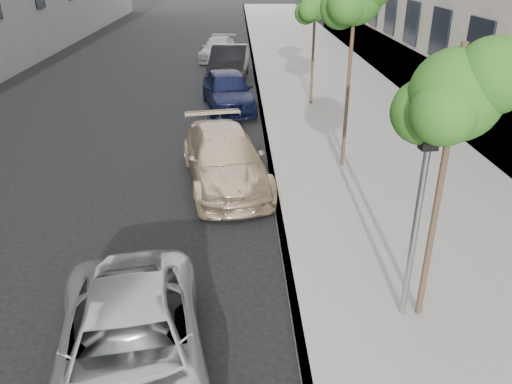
{
  "coord_description": "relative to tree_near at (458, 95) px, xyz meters",
  "views": [
    {
      "loc": [
        0.26,
        -5.0,
        5.49
      ],
      "look_at": [
        0.58,
        3.39,
        1.5
      ],
      "focal_mm": 35.0,
      "sensor_mm": 36.0,
      "label": 1
    }
  ],
  "objects": [
    {
      "name": "sedan_blue",
      "position": [
        -3.33,
        12.79,
        -3.04
      ],
      "size": [
        2.42,
        4.63,
        1.5
      ],
      "primitive_type": "imported",
      "rotation": [
        0.0,
        0.0,
        0.15
      ],
      "color": "black",
      "rests_on": "ground"
    },
    {
      "name": "suv",
      "position": [
        -3.33,
        5.69,
        -3.1
      ],
      "size": [
        2.73,
        5.04,
        1.39
      ],
      "primitive_type": "imported",
      "rotation": [
        0.0,
        0.0,
        0.17
      ],
      "color": "#CBB291",
      "rests_on": "ground"
    },
    {
      "name": "tree_far",
      "position": [
        -0.0,
        13.0,
        0.05
      ],
      "size": [
        1.55,
        1.35,
        4.47
      ],
      "color": "#38281C",
      "rests_on": "sidewalk"
    },
    {
      "name": "sidewalk",
      "position": [
        1.07,
        22.5,
        -3.72
      ],
      "size": [
        6.4,
        72.0,
        0.14
      ],
      "primitive_type": "cube",
      "color": "gray",
      "rests_on": "ground"
    },
    {
      "name": "curb",
      "position": [
        -2.05,
        22.5,
        -3.72
      ],
      "size": [
        0.15,
        72.0,
        0.14
      ],
      "primitive_type": "cube",
      "color": "#9E9B93",
      "rests_on": "ground"
    },
    {
      "name": "sedan_rear",
      "position": [
        -4.02,
        23.13,
        -3.17
      ],
      "size": [
        2.3,
        4.46,
        1.24
      ],
      "primitive_type": "imported",
      "rotation": [
        0.0,
        0.0,
        -0.14
      ],
      "color": "gray",
      "rests_on": "ground"
    },
    {
      "name": "sedan_black",
      "position": [
        -3.33,
        18.0,
        -3.0
      ],
      "size": [
        2.04,
        4.92,
        1.58
      ],
      "primitive_type": "imported",
      "rotation": [
        0.0,
        0.0,
        -0.08
      ],
      "color": "black",
      "rests_on": "ground"
    },
    {
      "name": "tree_near",
      "position": [
        0.0,
        0.0,
        0.0
      ],
      "size": [
        1.63,
        1.43,
        4.46
      ],
      "color": "#38281C",
      "rests_on": "sidewalk"
    },
    {
      "name": "signal_pole",
      "position": [
        -0.29,
        0.01,
        -1.53
      ],
      "size": [
        0.26,
        0.2,
        3.41
      ],
      "rotation": [
        0.0,
        0.0,
        0.11
      ],
      "color": "#939699",
      "rests_on": "sidewalk"
    },
    {
      "name": "minivan",
      "position": [
        -4.48,
        -1.21,
        -3.17
      ],
      "size": [
        2.77,
        4.74,
        1.24
      ],
      "primitive_type": "imported",
      "rotation": [
        0.0,
        0.0,
        0.17
      ],
      "color": "#B4B6B9",
      "rests_on": "ground"
    }
  ]
}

